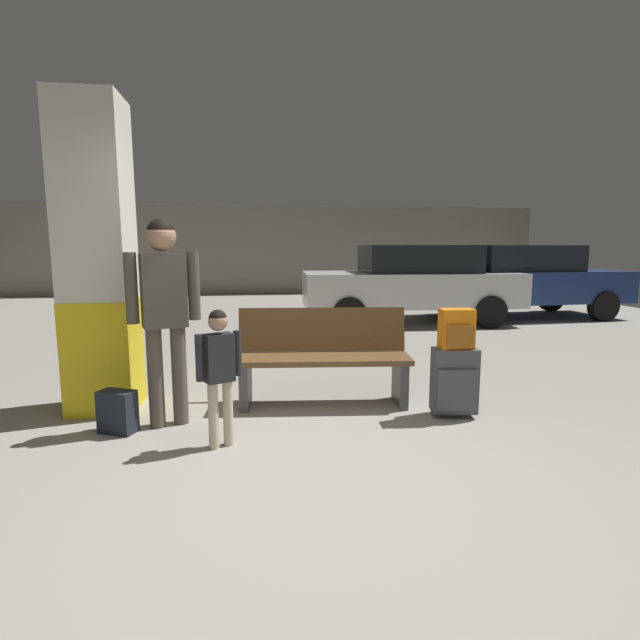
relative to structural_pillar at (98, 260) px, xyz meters
The scene contains 11 objects.
ground_plane 3.13m from the structural_pillar, 51.93° to the left, with size 18.00×18.00×0.10m, color gray.
garage_back_wall 11.20m from the structural_pillar, 81.13° to the left, with size 18.00×0.12×2.80m, color gray.
structural_pillar is the anchor object (origin of this frame).
bench 2.18m from the structural_pillar, ahead, with size 1.64×0.67×0.89m.
suitcase 3.29m from the structural_pillar, 12.15° to the right, with size 0.41×0.28×0.60m.
backpack_bright 3.18m from the structural_pillar, 12.16° to the right, with size 0.29×0.21×0.34m.
child 1.67m from the structural_pillar, 43.60° to the right, with size 0.32×0.20×1.02m.
adult 0.88m from the structural_pillar, 39.35° to the right, with size 0.55×0.30×1.68m.
backpack_dark_floor 1.37m from the structural_pillar, 67.41° to the right, with size 0.32×0.28×0.34m.
parked_car_side 8.54m from the structural_pillar, 35.47° to the left, with size 4.19×1.97×1.51m.
parked_car_near 6.39m from the structural_pillar, 46.03° to the left, with size 4.18×1.97×1.51m.
Camera 1 is at (-0.39, -2.69, 1.45)m, focal length 27.00 mm.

